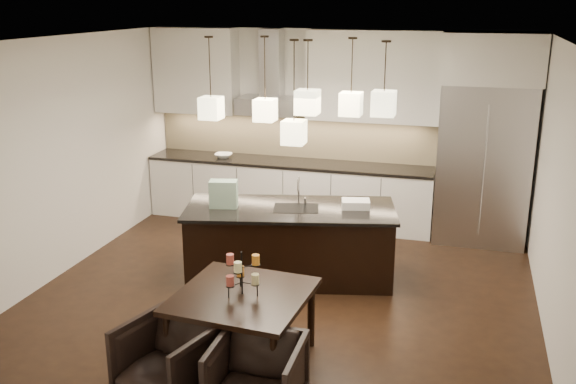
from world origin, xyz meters
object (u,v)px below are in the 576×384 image
(island_body, at_px, (290,244))
(dining_table, at_px, (243,328))
(refrigerator, at_px, (483,164))
(armchair_left, at_px, (168,360))
(armchair_right, at_px, (257,379))

(island_body, relative_size, dining_table, 2.07)
(refrigerator, distance_m, armchair_left, 5.17)
(dining_table, relative_size, armchair_right, 1.60)
(refrigerator, bearing_deg, dining_table, -118.28)
(dining_table, height_order, armchair_right, dining_table)
(dining_table, distance_m, armchair_left, 0.78)
(island_body, distance_m, armchair_left, 2.61)
(island_body, distance_m, dining_table, 1.94)
(dining_table, bearing_deg, armchair_right, -58.53)
(dining_table, bearing_deg, refrigerator, 65.75)
(armchair_left, bearing_deg, armchair_right, 12.46)
(dining_table, height_order, armchair_left, dining_table)
(refrigerator, xyz_separation_m, dining_table, (-2.06, -3.82, -0.73))
(island_body, height_order, armchair_left, island_body)
(dining_table, xyz_separation_m, armchair_left, (-0.42, -0.66, -0.01))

